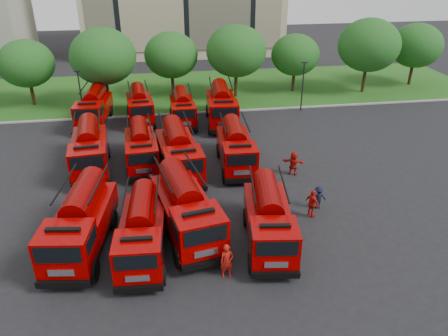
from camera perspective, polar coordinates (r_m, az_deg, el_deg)
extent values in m
plane|color=black|center=(29.28, -2.39, -5.00)|extent=(140.00, 140.00, 0.00)
cube|color=#1F4C14|center=(53.03, -5.64, 10.10)|extent=(70.00, 16.00, 0.12)
cube|color=gray|center=(45.36, -4.98, 7.13)|extent=(70.00, 0.30, 0.14)
cylinder|color=#382314|center=(51.56, -23.71, 8.74)|extent=(0.36, 0.36, 2.38)
ellipsoid|color=#1B3F12|center=(50.72, -24.43, 12.33)|extent=(5.71, 5.71, 4.86)
cylinder|color=#382314|center=(48.59, -14.94, 9.35)|extent=(0.36, 0.36, 2.80)
ellipsoid|color=#1B3F12|center=(47.58, -15.52, 13.88)|extent=(6.72, 6.72, 5.71)
cylinder|color=#382314|center=(50.74, -6.70, 10.63)|extent=(0.36, 0.36, 2.45)
ellipsoid|color=#1B3F12|center=(49.87, -6.92, 14.44)|extent=(5.88, 5.88, 5.00)
cylinder|color=#382314|center=(49.97, 1.55, 10.71)|extent=(0.36, 0.36, 2.73)
ellipsoid|color=#1B3F12|center=(49.01, 1.61, 15.04)|extent=(6.55, 6.55, 5.57)
cylinder|color=#382314|center=(52.61, 9.02, 10.98)|extent=(0.36, 0.36, 2.27)
ellipsoid|color=#1B3F12|center=(51.81, 9.29, 14.39)|extent=(5.46, 5.46, 4.64)
cylinder|color=#382314|center=(54.12, 17.78, 10.82)|extent=(0.36, 0.36, 2.87)
ellipsoid|color=#1B3F12|center=(53.20, 18.42, 14.99)|extent=(6.89, 6.89, 5.85)
cylinder|color=#382314|center=(59.18, 23.17, 11.10)|extent=(0.36, 0.36, 2.52)
ellipsoid|color=#1B3F12|center=(58.42, 23.83, 14.43)|extent=(6.05, 6.05, 5.14)
cylinder|color=black|center=(44.48, -18.15, 8.77)|extent=(0.14, 0.14, 5.00)
cube|color=black|center=(43.79, -18.63, 11.93)|extent=(0.60, 0.25, 0.12)
cylinder|color=black|center=(46.18, 10.22, 10.36)|extent=(0.14, 0.14, 5.00)
cube|color=black|center=(45.52, 10.49, 13.42)|extent=(0.60, 0.25, 0.12)
cube|color=black|center=(26.49, -17.87, -8.57)|extent=(3.43, 7.76, 0.32)
cube|color=black|center=(23.70, -20.26, -14.01)|extent=(2.69, 0.62, 0.38)
cube|color=#940000|center=(23.84, -19.88, -9.79)|extent=(2.91, 2.68, 2.09)
cube|color=black|center=(22.66, -20.95, -10.62)|extent=(2.24, 0.35, 0.91)
cube|color=#940000|center=(26.95, -17.48, -5.63)|extent=(3.25, 5.24, 1.39)
cylinder|color=#620000|center=(26.37, -17.83, -3.54)|extent=(2.19, 4.68, 1.61)
cylinder|color=black|center=(24.88, -22.29, -12.37)|extent=(0.53, 1.22, 1.18)
cylinder|color=black|center=(24.11, -16.69, -12.72)|extent=(0.53, 1.22, 1.18)
cylinder|color=black|center=(28.43, -19.23, -6.39)|extent=(0.53, 1.22, 1.18)
cylinder|color=black|center=(27.75, -14.36, -6.50)|extent=(0.53, 1.22, 1.18)
cube|color=black|center=(25.18, -10.48, -9.82)|extent=(2.62, 6.93, 0.29)
cube|color=black|center=(22.56, -11.09, -15.20)|extent=(2.44, 0.38, 0.34)
cube|color=#940000|center=(22.68, -11.13, -11.15)|extent=(2.50, 2.27, 1.90)
cube|color=black|center=(21.56, -11.47, -12.04)|extent=(2.04, 0.16, 0.83)
cube|color=#940000|center=(25.60, -10.46, -6.98)|extent=(2.63, 4.60, 1.26)
cylinder|color=#620000|center=(25.04, -10.66, -5.03)|extent=(1.69, 4.16, 1.46)
cylinder|color=black|center=(23.43, -13.70, -13.78)|extent=(0.40, 1.09, 1.07)
cylinder|color=black|center=(23.18, -8.07, -13.69)|extent=(0.40, 1.09, 1.07)
cylinder|color=black|center=(26.78, -12.61, -7.78)|extent=(0.40, 1.09, 1.07)
cylinder|color=black|center=(26.56, -7.78, -7.64)|extent=(0.40, 1.09, 1.07)
cube|color=black|center=(26.43, -4.89, -7.21)|extent=(3.96, 7.96, 0.33)
cube|color=black|center=(23.49, -2.28, -12.37)|extent=(2.72, 0.80, 0.38)
cube|color=#940000|center=(23.66, -3.28, -8.16)|extent=(3.09, 2.87, 2.12)
cube|color=black|center=(22.42, -2.39, -8.84)|extent=(2.25, 0.50, 0.92)
cube|color=#940000|center=(26.93, -5.65, -4.32)|extent=(3.60, 5.43, 1.41)
cylinder|color=#620000|center=(26.34, -5.76, -2.18)|extent=(2.50, 4.80, 1.63)
cylinder|color=black|center=(24.05, -5.95, -11.59)|extent=(0.61, 1.25, 1.20)
cylinder|color=black|center=(24.59, -0.21, -10.39)|extent=(0.61, 1.25, 1.20)
cylinder|color=black|center=(27.87, -8.46, -5.70)|extent=(0.61, 1.25, 1.20)
cylinder|color=black|center=(28.34, -3.51, -4.80)|extent=(0.61, 1.25, 1.20)
cube|color=black|center=(25.76, 5.77, -8.44)|extent=(3.18, 7.22, 0.30)
cube|color=black|center=(23.04, 6.76, -13.68)|extent=(2.51, 0.57, 0.35)
cube|color=#940000|center=(23.19, 6.56, -9.63)|extent=(2.71, 2.49, 1.95)
cube|color=black|center=(22.04, 6.98, -10.44)|extent=(2.08, 0.32, 0.85)
cube|color=#940000|center=(26.21, 5.59, -5.62)|extent=(3.02, 4.87, 1.30)
cylinder|color=#620000|center=(25.66, 5.70, -3.63)|extent=(2.03, 4.35, 1.50)
cylinder|color=black|center=(23.67, 3.64, -12.37)|extent=(0.49, 1.13, 1.10)
cylinder|color=black|center=(23.96, 9.25, -12.16)|extent=(0.49, 1.13, 1.10)
cylinder|color=black|center=(27.18, 2.93, -6.45)|extent=(0.49, 1.13, 1.10)
cylinder|color=black|center=(27.43, 7.74, -6.35)|extent=(0.49, 1.13, 1.10)
cube|color=black|center=(35.18, -16.94, 0.90)|extent=(3.13, 7.60, 0.32)
cube|color=black|center=(31.86, -17.04, -2.10)|extent=(2.66, 0.52, 0.37)
cube|color=#940000|center=(32.39, -17.29, 0.85)|extent=(2.80, 2.56, 2.06)
cube|color=black|center=(31.12, -17.46, 0.69)|extent=(2.21, 0.27, 0.90)
cube|color=#940000|center=(35.90, -17.09, 2.91)|extent=(3.05, 5.09, 1.37)
cylinder|color=#620000|center=(35.47, -17.33, 4.56)|extent=(2.01, 4.57, 1.59)
cylinder|color=black|center=(32.89, -19.09, -1.57)|extent=(0.48, 1.19, 1.16)
cylinder|color=black|center=(32.70, -14.88, -1.10)|extent=(0.48, 1.19, 1.16)
cylinder|color=black|center=(37.06, -18.73, 1.80)|extent=(0.48, 1.19, 1.16)
cylinder|color=black|center=(36.89, -15.00, 2.24)|extent=(0.48, 1.19, 1.16)
cube|color=black|center=(34.92, -10.65, 1.32)|extent=(2.61, 6.73, 0.28)
cube|color=black|center=(31.95, -10.33, -1.32)|extent=(2.37, 0.40, 0.33)
cube|color=#940000|center=(32.42, -10.60, 1.30)|extent=(2.45, 2.23, 1.84)
cube|color=black|center=(31.28, -10.56, 1.17)|extent=(1.98, 0.18, 0.80)
cube|color=#940000|center=(35.55, -10.85, 3.13)|extent=(2.60, 4.49, 1.23)
cylinder|color=#620000|center=(35.16, -10.99, 4.62)|extent=(1.68, 4.05, 1.41)
cylinder|color=black|center=(32.77, -12.30, -0.85)|extent=(0.40, 1.06, 1.04)
cylinder|color=black|center=(32.80, -8.52, -0.47)|extent=(0.40, 1.06, 1.04)
cylinder|color=black|center=(36.50, -12.48, 2.16)|extent=(0.40, 1.06, 1.04)
cylinder|color=black|center=(36.52, -9.09, 2.49)|extent=(0.40, 1.06, 1.04)
cube|color=black|center=(33.19, -5.84, 0.41)|extent=(3.14, 7.73, 0.32)
cube|color=black|center=(29.89, -4.75, -2.90)|extent=(2.71, 0.51, 0.38)
cube|color=#940000|center=(30.36, -5.22, 0.31)|extent=(2.84, 2.60, 2.10)
cube|color=black|center=(29.07, -4.89, 0.11)|extent=(2.26, 0.25, 0.92)
cube|color=#940000|center=(33.88, -6.21, 2.59)|extent=(3.07, 5.17, 1.40)
cylinder|color=#620000|center=(33.42, -6.31, 4.38)|extent=(2.01, 4.65, 1.62)
cylinder|color=black|center=(30.67, -7.34, -2.32)|extent=(0.48, 1.21, 1.19)
cylinder|color=black|center=(30.97, -2.80, -1.80)|extent=(0.48, 1.21, 1.19)
cylinder|color=black|center=(34.86, -8.32, 1.43)|extent=(0.48, 1.21, 1.19)
cylinder|color=black|center=(35.12, -4.31, 1.87)|extent=(0.48, 1.21, 1.19)
cube|color=black|center=(34.18, 1.52, 1.27)|extent=(2.57, 7.00, 0.30)
cube|color=black|center=(31.13, 2.36, -1.62)|extent=(2.47, 0.36, 0.35)
cube|color=#940000|center=(31.59, 2.10, 1.21)|extent=(2.51, 2.27, 1.92)
cube|color=black|center=(30.41, 2.41, 1.05)|extent=(2.07, 0.14, 0.84)
cube|color=#940000|center=(34.82, 1.30, 3.22)|extent=(2.61, 4.64, 1.28)
cylinder|color=#620000|center=(34.40, 1.32, 4.81)|extent=(1.66, 4.20, 1.48)
cylinder|color=black|center=(31.84, 0.09, -1.00)|extent=(0.39, 1.10, 1.08)
cylinder|color=black|center=(32.13, 4.12, -0.79)|extent=(0.39, 1.10, 1.08)
cylinder|color=black|center=(35.70, -0.66, 2.29)|extent=(0.39, 1.10, 1.08)
cylinder|color=black|center=(35.96, 2.94, 2.45)|extent=(0.39, 1.10, 1.08)
cube|color=black|center=(44.27, -16.45, 6.39)|extent=(2.83, 7.23, 0.30)
cube|color=black|center=(41.02, -17.32, 4.53)|extent=(2.54, 0.44, 0.35)
cube|color=#940000|center=(41.66, -17.25, 6.65)|extent=(2.63, 2.40, 1.97)
cube|color=black|center=(40.48, -17.64, 6.69)|extent=(2.12, 0.20, 0.86)
cube|color=#940000|center=(45.03, -16.34, 7.86)|extent=(2.81, 4.82, 1.31)
cylinder|color=#620000|center=(44.70, -16.51, 9.15)|extent=(1.82, 4.34, 1.52)
cylinder|color=black|center=(42.18, -18.61, 4.89)|extent=(0.43, 1.13, 1.11)
cylinder|color=black|center=(41.67, -15.50, 5.06)|extent=(0.43, 1.13, 1.11)
cylinder|color=black|center=(46.23, -17.45, 6.99)|extent=(0.43, 1.13, 1.11)
cylinder|color=black|center=(45.76, -14.60, 7.17)|extent=(0.43, 1.13, 1.11)
cube|color=black|center=(44.16, -10.84, 6.92)|extent=(2.72, 6.76, 0.28)
cube|color=black|center=(41.05, -10.52, 5.30)|extent=(2.37, 0.44, 0.33)
cube|color=#940000|center=(41.67, -10.76, 7.24)|extent=(2.48, 2.26, 1.84)
cube|color=black|center=(40.54, -10.70, 7.31)|extent=(1.98, 0.22, 0.80)
cube|color=#940000|center=(44.89, -11.02, 8.27)|extent=(2.67, 4.52, 1.22)
cylinder|color=#620000|center=(44.58, -11.13, 9.48)|extent=(1.75, 4.06, 1.41)
cylinder|color=black|center=(41.87, -12.08, 5.52)|extent=(0.42, 1.06, 1.04)
cylinder|color=black|center=(41.95, -9.13, 5.83)|extent=(0.42, 1.06, 1.04)
cylinder|color=black|center=(45.76, -12.34, 7.38)|extent=(0.42, 1.06, 1.04)
cylinder|color=black|center=(45.84, -9.62, 7.66)|extent=(0.42, 1.06, 1.04)
cube|color=black|center=(42.96, -5.38, 6.68)|extent=(2.09, 6.33, 0.27)
cube|color=black|center=(40.00, -5.06, 5.03)|extent=(2.26, 0.23, 0.32)
cube|color=#940000|center=(40.58, -5.23, 6.96)|extent=(2.22, 1.99, 1.76)
cube|color=black|center=(39.49, -5.15, 7.01)|extent=(1.90, 0.05, 0.77)
cube|color=#940000|center=(43.65, -5.52, 8.02)|extent=(2.22, 4.16, 1.17)
cylinder|color=#620000|center=(43.35, -5.57, 9.22)|extent=(1.36, 3.80, 1.35)
cylinder|color=black|center=(40.77, -6.61, 5.32)|extent=(0.32, 0.99, 0.99)
cylinder|color=black|center=(40.88, -3.69, 5.51)|extent=(0.32, 0.99, 0.99)
cylinder|color=black|center=(44.48, -6.87, 7.21)|extent=(0.32, 0.99, 0.99)
cylinder|color=black|center=(44.58, -4.19, 7.38)|extent=(0.32, 0.99, 0.99)
cube|color=black|center=(42.66, -0.32, 6.81)|extent=(3.02, 7.70, 0.32)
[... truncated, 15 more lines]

